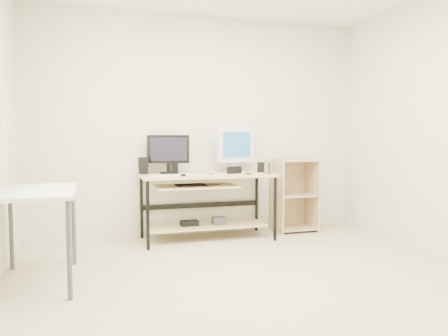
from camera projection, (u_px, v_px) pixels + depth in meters
room at (244, 117)px, 3.31m from camera, size 4.01×4.01×2.62m
desk at (205, 193)px, 4.94m from camera, size 1.50×0.65×0.75m
side_table at (36, 200)px, 3.44m from camera, size 0.60×1.00×0.75m
shelf_unit at (293, 194)px, 5.44m from camera, size 0.50×0.40×0.90m
black_monitor at (168, 152)px, 4.94m from camera, size 0.47×0.21×0.44m
white_imac at (236, 146)px, 5.18m from camera, size 0.50×0.19×0.54m
keyboard at (173, 175)px, 4.71m from camera, size 0.44×0.27×0.01m
mouse at (211, 172)px, 4.90m from camera, size 0.10×0.14×0.04m
center_speaker at (234, 170)px, 4.98m from camera, size 0.18×0.12×0.08m
speaker_left at (143, 165)px, 4.90m from camera, size 0.11×0.11×0.19m
speaker_right at (262, 167)px, 5.20m from camera, size 0.12×0.12×0.12m
audio_controller at (174, 169)px, 4.76m from camera, size 0.07×0.05×0.14m
volume_puck at (183, 175)px, 4.64m from camera, size 0.06×0.06×0.02m
smartphone at (248, 174)px, 4.91m from camera, size 0.10×0.14×0.01m
coaster at (268, 174)px, 4.94m from camera, size 0.13×0.13×0.01m
drinking_glass at (268, 166)px, 4.93m from camera, size 0.10×0.10×0.15m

